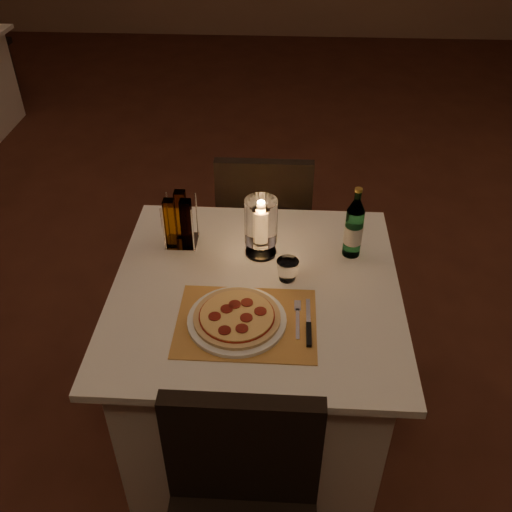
# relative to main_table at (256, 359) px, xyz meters

# --- Properties ---
(floor) EXTENTS (8.00, 10.00, 0.02)m
(floor) POSITION_rel_main_table_xyz_m (0.07, 0.38, -0.38)
(floor) COLOR #4B2318
(floor) RESTS_ON ground
(main_table) EXTENTS (1.00, 1.00, 0.74)m
(main_table) POSITION_rel_main_table_xyz_m (0.00, 0.00, 0.00)
(main_table) COLOR silver
(main_table) RESTS_ON ground
(chair_far) EXTENTS (0.42, 0.42, 0.90)m
(chair_far) POSITION_rel_main_table_xyz_m (-0.00, 0.71, 0.18)
(chair_far) COLOR black
(chair_far) RESTS_ON ground
(placemat) EXTENTS (0.45, 0.34, 0.00)m
(placemat) POSITION_rel_main_table_xyz_m (-0.02, -0.18, 0.37)
(placemat) COLOR #C58C44
(placemat) RESTS_ON main_table
(plate) EXTENTS (0.32, 0.32, 0.01)m
(plate) POSITION_rel_main_table_xyz_m (-0.05, -0.18, 0.38)
(plate) COLOR white
(plate) RESTS_ON placemat
(pizza) EXTENTS (0.28, 0.28, 0.02)m
(pizza) POSITION_rel_main_table_xyz_m (-0.05, -0.18, 0.39)
(pizza) COLOR #D8B77F
(pizza) RESTS_ON plate
(fork) EXTENTS (0.02, 0.18, 0.00)m
(fork) POSITION_rel_main_table_xyz_m (0.14, -0.15, 0.37)
(fork) COLOR silver
(fork) RESTS_ON placemat
(knife) EXTENTS (0.02, 0.22, 0.01)m
(knife) POSITION_rel_main_table_xyz_m (0.18, -0.21, 0.37)
(knife) COLOR black
(knife) RESTS_ON placemat
(tumbler) EXTENTS (0.08, 0.08, 0.08)m
(tumbler) POSITION_rel_main_table_xyz_m (0.11, 0.05, 0.40)
(tumbler) COLOR white
(tumbler) RESTS_ON main_table
(water_bottle) EXTENTS (0.07, 0.07, 0.28)m
(water_bottle) POSITION_rel_main_table_xyz_m (0.34, 0.21, 0.48)
(water_bottle) COLOR #60B37E
(water_bottle) RESTS_ON main_table
(hurricane_candle) EXTENTS (0.12, 0.12, 0.23)m
(hurricane_candle) POSITION_rel_main_table_xyz_m (0.01, 0.20, 0.50)
(hurricane_candle) COLOR white
(hurricane_candle) RESTS_ON main_table
(cruet_caddy) EXTENTS (0.12, 0.12, 0.21)m
(cruet_caddy) POSITION_rel_main_table_xyz_m (-0.30, 0.24, 0.46)
(cruet_caddy) COLOR white
(cruet_caddy) RESTS_ON main_table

